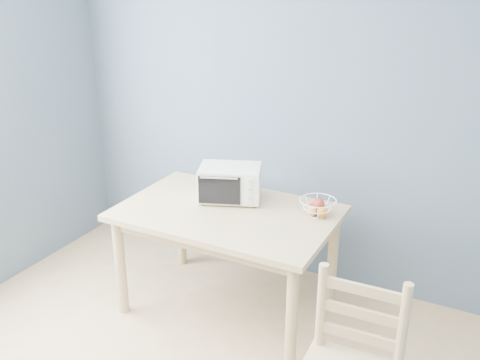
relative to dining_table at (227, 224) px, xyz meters
The scene contains 4 objects.
room 1.70m from the dining_table, 77.81° to the right, with size 4.01×4.51×2.61m.
dining_table is the anchor object (origin of this frame).
toaster_oven 0.29m from the dining_table, 116.75° to the left, with size 0.48×0.42×0.24m.
fruit_basket 0.60m from the dining_table, 19.51° to the left, with size 0.31×0.31×0.12m.
Camera 1 is at (1.20, -1.23, 2.22)m, focal length 40.00 mm.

